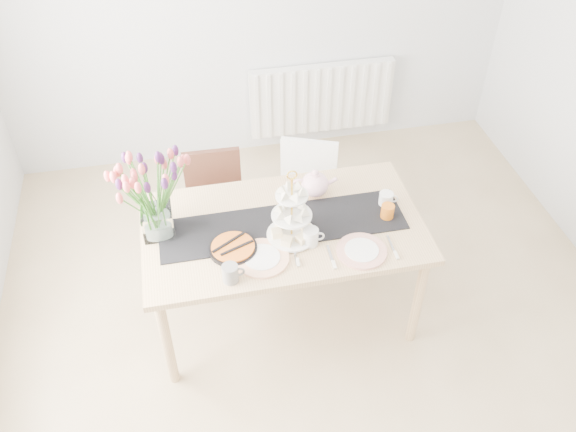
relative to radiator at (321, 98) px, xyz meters
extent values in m
plane|color=tan|center=(-0.50, -2.19, -0.45)|extent=(4.50, 4.50, 0.00)
plane|color=silver|center=(-0.50, 0.06, 0.85)|extent=(4.00, 0.00, 4.00)
cube|color=white|center=(0.00, 0.00, 0.00)|extent=(1.20, 0.08, 0.60)
cube|color=tan|center=(-0.68, -1.77, 0.28)|extent=(1.60, 0.90, 0.04)
cylinder|color=tan|center=(-1.41, -2.15, -0.09)|extent=(0.06, 0.06, 0.71)
cylinder|color=tan|center=(0.05, -2.15, -0.09)|extent=(0.06, 0.06, 0.71)
cylinder|color=tan|center=(-1.41, -1.39, -0.09)|extent=(0.06, 0.06, 0.71)
cylinder|color=tan|center=(0.05, -1.39, -0.09)|extent=(0.06, 0.06, 0.71)
cube|color=#3D1D16|center=(-1.01, -1.17, -0.06)|extent=(0.39, 0.39, 0.04)
cube|color=#3D1D16|center=(-1.01, -1.00, 0.14)|extent=(0.38, 0.05, 0.36)
cylinder|color=#3D1D16|center=(-1.20, -1.35, -0.27)|extent=(0.04, 0.04, 0.37)
cylinder|color=#3D1D16|center=(-0.84, -1.36, -0.27)|extent=(0.04, 0.04, 0.37)
cylinder|color=#3D1D16|center=(-1.19, -0.99, -0.27)|extent=(0.04, 0.04, 0.37)
cylinder|color=#3D1D16|center=(-0.83, -1.00, -0.27)|extent=(0.04, 0.04, 0.37)
cube|color=white|center=(-0.42, -1.20, -0.06)|extent=(0.50, 0.50, 0.04)
cube|color=white|center=(-0.35, -1.04, 0.15)|extent=(0.37, 0.18, 0.37)
cylinder|color=white|center=(-0.65, -1.30, -0.26)|extent=(0.04, 0.04, 0.37)
cylinder|color=white|center=(-0.31, -1.43, -0.26)|extent=(0.04, 0.04, 0.37)
cylinder|color=white|center=(-0.52, -0.96, -0.26)|extent=(0.04, 0.04, 0.37)
cylinder|color=white|center=(-0.18, -1.10, -0.26)|extent=(0.04, 0.04, 0.37)
cube|color=black|center=(-0.68, -1.77, 0.30)|extent=(1.40, 0.35, 0.01)
cube|color=silver|center=(-1.37, -1.69, 0.38)|extent=(0.17, 0.17, 0.17)
cylinder|color=gold|center=(-0.65, -1.87, 0.50)|extent=(0.01, 0.01, 0.41)
cylinder|color=white|center=(-0.65, -1.87, 0.31)|extent=(0.28, 0.28, 0.01)
cylinder|color=white|center=(-0.65, -1.87, 0.46)|extent=(0.22, 0.22, 0.01)
cylinder|color=white|center=(-0.65, -1.87, 0.60)|extent=(0.18, 0.18, 0.01)
cylinder|color=white|center=(-0.05, -1.72, 0.34)|extent=(0.10, 0.10, 0.08)
cylinder|color=black|center=(-0.99, -1.91, 0.31)|extent=(0.27, 0.27, 0.02)
cylinder|color=orange|center=(-0.99, -1.91, 0.33)|extent=(0.24, 0.24, 0.01)
cylinder|color=slate|center=(-1.03, -2.13, 0.35)|extent=(0.09, 0.09, 0.10)
cylinder|color=silver|center=(-0.56, -1.95, 0.35)|extent=(0.10, 0.10, 0.10)
cylinder|color=orange|center=(-0.08, -1.83, 0.35)|extent=(0.11, 0.11, 0.09)
cylinder|color=white|center=(-0.84, -2.01, 0.31)|extent=(0.33, 0.33, 0.02)
cylinder|color=white|center=(-0.30, -2.07, 0.31)|extent=(0.28, 0.28, 0.01)
camera|label=1|loc=(-1.17, -4.26, 2.67)|focal=38.00mm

